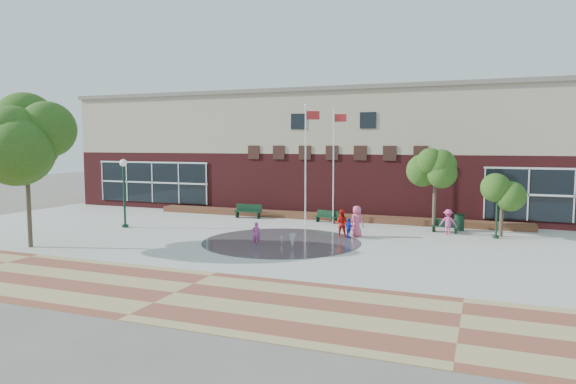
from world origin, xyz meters
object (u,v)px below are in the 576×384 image
(flagpole_left, at_px, (334,159))
(trash_can, at_px, (459,222))
(bench_left, at_px, (248,214))
(flagpole_right, at_px, (306,158))
(child_splash, at_px, (256,234))
(tree_big_left, at_px, (25,131))

(flagpole_left, distance_m, trash_can, 8.68)
(flagpole_left, xyz_separation_m, bench_left, (-6.26, 0.02, -3.88))
(flagpole_right, relative_size, trash_can, 7.51)
(child_splash, bearing_deg, flagpole_left, -124.58)
(bench_left, height_order, child_splash, child_splash)
(tree_big_left, bearing_deg, child_splash, 23.90)
(trash_can, relative_size, tree_big_left, 0.13)
(bench_left, height_order, trash_can, trash_can)
(flagpole_right, height_order, bench_left, flagpole_right)
(flagpole_right, bearing_deg, child_splash, -114.96)
(flagpole_left, xyz_separation_m, child_splash, (-1.68, -8.51, -3.60))
(child_splash, bearing_deg, flagpole_right, -115.52)
(bench_left, relative_size, tree_big_left, 0.24)
(flagpole_left, bearing_deg, child_splash, -112.81)
(flagpole_left, height_order, tree_big_left, tree_big_left)
(flagpole_right, distance_m, child_splash, 7.99)
(bench_left, relative_size, trash_can, 1.91)
(flagpole_left, xyz_separation_m, trash_can, (7.86, -0.11, -3.68))
(flagpole_right, relative_size, tree_big_left, 0.94)
(trash_can, bearing_deg, tree_big_left, -146.89)
(tree_big_left, height_order, child_splash, tree_big_left)
(trash_can, bearing_deg, flagpole_left, 179.23)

